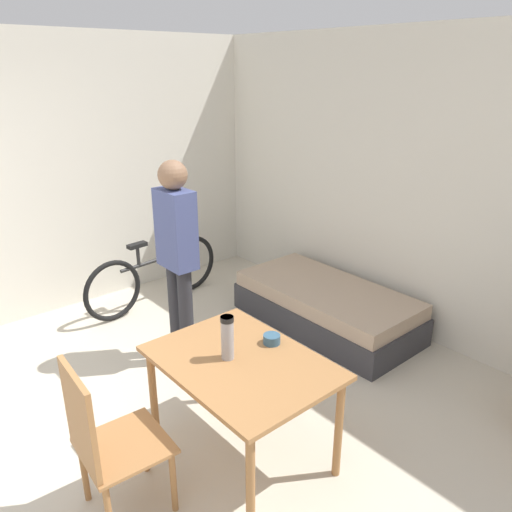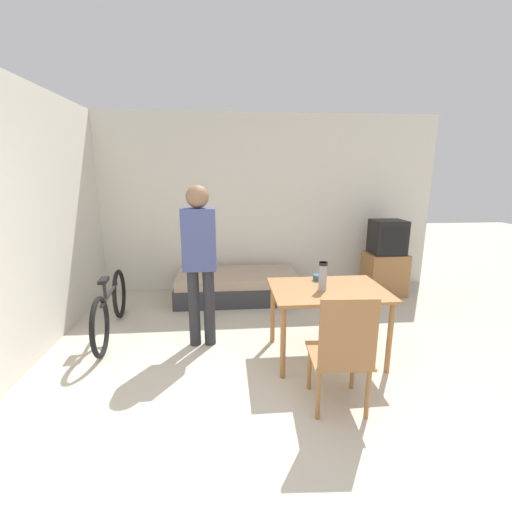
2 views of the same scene
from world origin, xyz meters
name	(u,v)px [view 1 (image 1 of 2)]	position (x,y,z in m)	size (l,w,h in m)	color
ground_plane	(57,487)	(0.00, 0.00, 0.00)	(20.00, 20.00, 0.00)	beige
wall_back	(398,186)	(0.00, 3.28, 1.35)	(5.70, 0.06, 2.70)	silver
wall_left	(111,170)	(-2.38, 1.63, 1.35)	(0.06, 4.25, 2.70)	silver
daybed	(326,306)	(-0.31, 2.74, 0.20)	(1.78, 0.86, 0.40)	#333338
dining_table	(241,373)	(0.53, 1.02, 0.63)	(1.11, 0.81, 0.72)	#9E6B3D
wooden_chair	(103,438)	(0.40, 0.18, 0.54)	(0.48, 0.48, 0.98)	#9E6B3D
bicycle	(155,275)	(-1.80, 1.72, 0.32)	(0.21, 1.62, 0.72)	black
person_standing	(177,248)	(-0.73, 1.38, 1.00)	(0.34, 0.23, 1.71)	#28282D
thermos_flask	(227,336)	(0.45, 0.97, 0.88)	(0.08, 0.08, 0.28)	#99999E
mate_bowl	(272,339)	(0.50, 1.29, 0.75)	(0.11, 0.11, 0.06)	#335670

